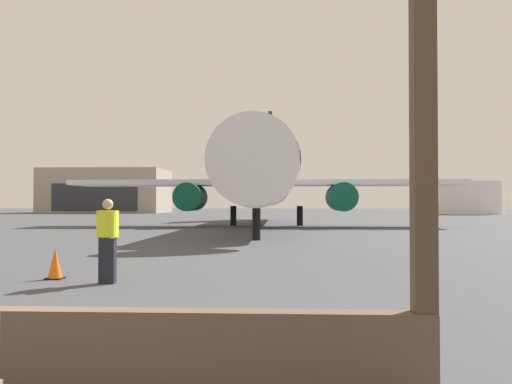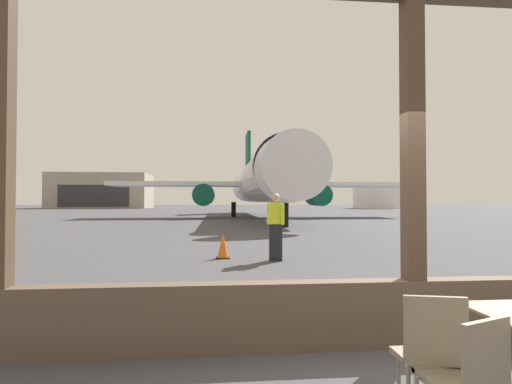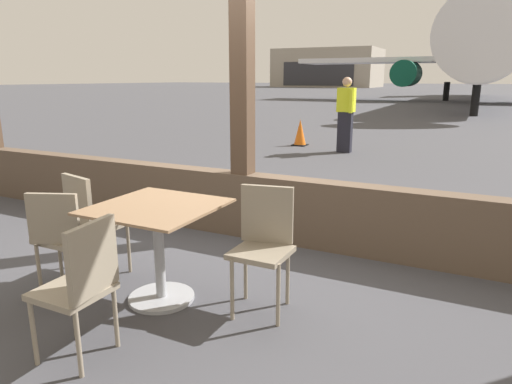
% 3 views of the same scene
% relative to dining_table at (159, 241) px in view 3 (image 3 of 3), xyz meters
% --- Properties ---
extents(ground_plane, '(220.00, 220.00, 0.00)m').
position_rel_dining_table_xyz_m(ground_plane, '(-0.15, 41.68, -0.49)').
color(ground_plane, '#424247').
extents(window_frame, '(8.68, 0.24, 4.00)m').
position_rel_dining_table_xyz_m(window_frame, '(-0.15, 1.68, 0.88)').
color(window_frame, brown).
rests_on(window_frame, ground).
extents(dining_table, '(0.89, 0.89, 0.78)m').
position_rel_dining_table_xyz_m(dining_table, '(0.00, 0.00, 0.00)').
color(dining_table, '#8C6B4C').
rests_on(dining_table, ground).
extents(cafe_chair_window_left, '(0.50, 0.50, 0.87)m').
position_rel_dining_table_xyz_m(cafe_chair_window_left, '(-0.76, -0.25, 0.03)').
color(cafe_chair_window_left, gray).
rests_on(cafe_chair_window_left, ground).
extents(cafe_chair_window_right, '(0.42, 0.42, 0.91)m').
position_rel_dining_table_xyz_m(cafe_chair_window_right, '(0.08, -0.84, 0.04)').
color(cafe_chair_window_right, gray).
rests_on(cafe_chair_window_right, ground).
extents(cafe_chair_aisle_left, '(0.45, 0.45, 0.94)m').
position_rel_dining_table_xyz_m(cafe_chair_aisle_left, '(0.78, 0.26, 0.07)').
color(cafe_chair_aisle_left, gray).
rests_on(cafe_chair_aisle_left, ground).
extents(cafe_chair_aisle_right, '(0.46, 0.46, 0.93)m').
position_rel_dining_table_xyz_m(cafe_chair_aisle_right, '(-0.82, 0.10, 0.06)').
color(cafe_chair_aisle_right, gray).
rests_on(cafe_chair_aisle_right, ground).
extents(airplane, '(26.99, 34.84, 10.26)m').
position_rel_dining_table_xyz_m(airplane, '(1.69, 34.56, 2.84)').
color(airplane, silver).
rests_on(airplane, ground).
extents(ground_crew_worker, '(0.40, 0.45, 1.74)m').
position_rel_dining_table_xyz_m(ground_crew_worker, '(-0.76, 7.93, 0.41)').
color(ground_crew_worker, black).
rests_on(ground_crew_worker, ground).
extents(traffic_cone, '(0.36, 0.36, 0.68)m').
position_rel_dining_table_xyz_m(traffic_cone, '(-2.10, 8.51, -0.17)').
color(traffic_cone, orange).
rests_on(traffic_cone, ground).
extents(distant_hangar, '(19.24, 12.26, 7.11)m').
position_rel_dining_table_xyz_m(distant_hangar, '(-26.13, 85.69, 3.06)').
color(distant_hangar, '#9E9384').
rests_on(distant_hangar, ground).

